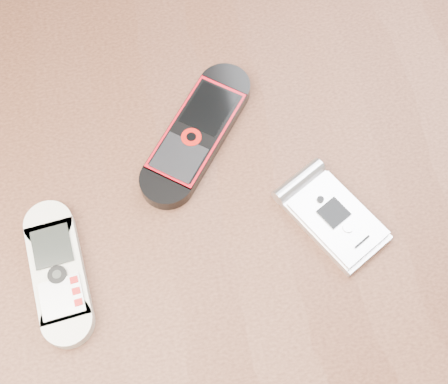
{
  "coord_description": "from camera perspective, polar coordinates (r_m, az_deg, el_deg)",
  "views": [
    {
      "loc": [
        -0.04,
        -0.24,
        1.29
      ],
      "look_at": [
        0.01,
        0.0,
        0.76
      ],
      "focal_mm": 50.0,
      "sensor_mm": 36.0,
      "label": 1
    }
  ],
  "objects": [
    {
      "name": "ground",
      "position": [
        1.32,
        -0.22,
        -13.78
      ],
      "size": [
        4.0,
        4.0,
        0.0
      ],
      "primitive_type": "plane",
      "color": "#472B19",
      "rests_on": "ground"
    },
    {
      "name": "table",
      "position": [
        0.69,
        -0.41,
        -4.0
      ],
      "size": [
        1.2,
        0.8,
        0.75
      ],
      "color": "black",
      "rests_on": "ground"
    },
    {
      "name": "nokia_white",
      "position": [
        0.58,
        -14.92,
        -7.06
      ],
      "size": [
        0.06,
        0.14,
        0.02
      ],
      "primitive_type": "cube",
      "rotation": [
        0.0,
        0.0,
        0.1
      ],
      "color": "beige",
      "rests_on": "table"
    },
    {
      "name": "motorola_razr",
      "position": [
        0.59,
        10.1,
        -2.36
      ],
      "size": [
        0.1,
        0.12,
        0.02
      ],
      "primitive_type": "cube",
      "rotation": [
        0.0,
        0.0,
        0.51
      ],
      "color": "silver",
      "rests_on": "table"
    },
    {
      "name": "nokia_black_red",
      "position": [
        0.62,
        -2.5,
        5.41
      ],
      "size": [
        0.15,
        0.17,
        0.02
      ],
      "primitive_type": "cube",
      "rotation": [
        0.0,
        0.0,
        -0.66
      ],
      "color": "black",
      "rests_on": "table"
    }
  ]
}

